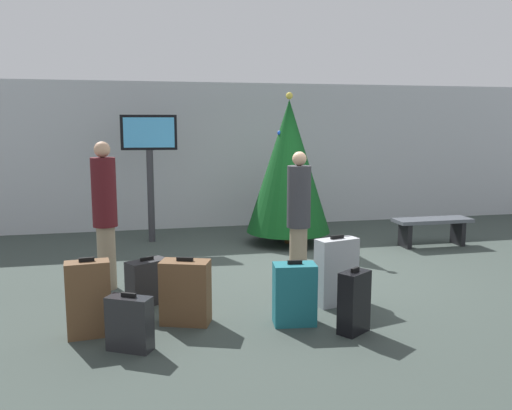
{
  "coord_description": "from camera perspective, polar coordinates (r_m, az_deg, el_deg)",
  "views": [
    {
      "loc": [
        -2.3,
        -7.08,
        2.11
      ],
      "look_at": [
        -0.58,
        0.57,
        0.9
      ],
      "focal_mm": 37.44,
      "sensor_mm": 36.0,
      "label": 1
    }
  ],
  "objects": [
    {
      "name": "traveller_0",
      "position": [
        7.0,
        4.59,
        -0.99
      ],
      "size": [
        0.35,
        0.35,
        1.74
      ],
      "color": "gray",
      "rests_on": "ground_plane"
    },
    {
      "name": "suitcase_6",
      "position": [
        5.55,
        10.44,
        -10.18
      ],
      "size": [
        0.38,
        0.34,
        0.68
      ],
      "color": "black",
      "rests_on": "ground_plane"
    },
    {
      "name": "suitcase_1",
      "position": [
        6.43,
        -11.5,
        -8.08
      ],
      "size": [
        0.53,
        0.44,
        0.57
      ],
      "color": "#232326",
      "rests_on": "ground_plane"
    },
    {
      "name": "traveller_1",
      "position": [
        6.98,
        -15.85,
        -0.65
      ],
      "size": [
        0.36,
        0.36,
        1.88
      ],
      "color": "gray",
      "rests_on": "ground_plane"
    },
    {
      "name": "suitcase_5",
      "position": [
        6.33,
        8.58,
        -7.05
      ],
      "size": [
        0.53,
        0.33,
        0.83
      ],
      "color": "#9EA0A5",
      "rests_on": "ground_plane"
    },
    {
      "name": "waiting_bench",
      "position": [
        9.69,
        18.3,
        -2.11
      ],
      "size": [
        1.35,
        0.44,
        0.48
      ],
      "color": "#4C5159",
      "rests_on": "ground_plane"
    },
    {
      "name": "holiday_tree",
      "position": [
        9.3,
        3.51,
        4.13
      ],
      "size": [
        1.47,
        1.47,
        2.63
      ],
      "color": "#4C3319",
      "rests_on": "ground_plane"
    },
    {
      "name": "ground_plane",
      "position": [
        7.73,
        5.2,
        -7.1
      ],
      "size": [
        16.0,
        16.0,
        0.0
      ],
      "primitive_type": "plane",
      "color": "#38423D"
    },
    {
      "name": "suitcase_2",
      "position": [
        5.22,
        -13.35,
        -12.23
      ],
      "size": [
        0.45,
        0.36,
        0.56
      ],
      "color": "#232326",
      "rests_on": "ground_plane"
    },
    {
      "name": "back_wall",
      "position": [
        11.04,
        -0.59,
        5.35
      ],
      "size": [
        16.0,
        0.2,
        2.9
      ],
      "primitive_type": "cube",
      "color": "#B7BCC1",
      "rests_on": "ground_plane"
    },
    {
      "name": "suitcase_0",
      "position": [
        5.7,
        4.13,
        -9.46
      ],
      "size": [
        0.47,
        0.32,
        0.69
      ],
      "color": "#19606B",
      "rests_on": "ground_plane"
    },
    {
      "name": "suitcase_4",
      "position": [
        5.61,
        -17.46,
        -9.55
      ],
      "size": [
        0.44,
        0.25,
        0.8
      ],
      "color": "brown",
      "rests_on": "ground_plane"
    },
    {
      "name": "suitcase_3",
      "position": [
        5.75,
        -7.54,
        -9.22
      ],
      "size": [
        0.57,
        0.43,
        0.72
      ],
      "color": "brown",
      "rests_on": "ground_plane"
    },
    {
      "name": "flight_info_kiosk",
      "position": [
        9.59,
        -11.31,
        5.53
      ],
      "size": [
        0.98,
        0.18,
        2.25
      ],
      "color": "#333338",
      "rests_on": "ground_plane"
    }
  ]
}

